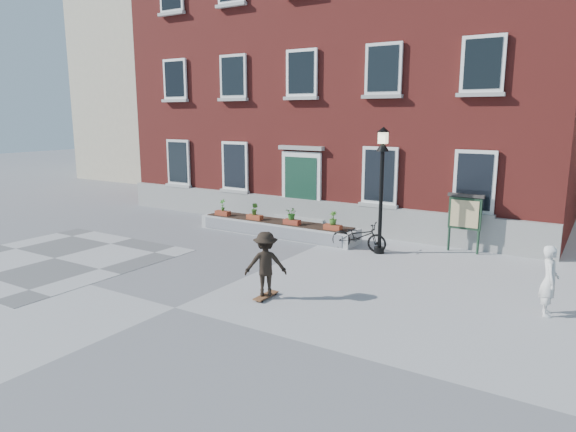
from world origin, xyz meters
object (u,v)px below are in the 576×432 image
Objects in this scene: lamp_post at (382,173)px; notice_board at (465,213)px; bystander at (549,281)px; bicycle at (359,236)px; skateboarder at (266,264)px.

lamp_post is 2.95m from notice_board.
bystander is 0.40× the size of lamp_post.
bystander reaches higher than bicycle.
skateboarder is (-0.05, -5.15, 0.37)m from bicycle.
lamp_post is 2.10× the size of notice_board.
bicycle is at bearing 53.19° from bystander.
notice_board is 1.16× the size of skateboarder.
bicycle is 0.46× the size of lamp_post.
bicycle is 2.17m from lamp_post.
notice_board is (-2.85, 4.33, 0.49)m from bystander.
skateboarder reaches higher than bystander.
skateboarder is at bearing -113.42° from notice_board.
notice_board reaches higher than bystander.
lamp_post is at bearing 49.54° from bystander.
lamp_post is (-5.05, 2.83, 1.76)m from bystander.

